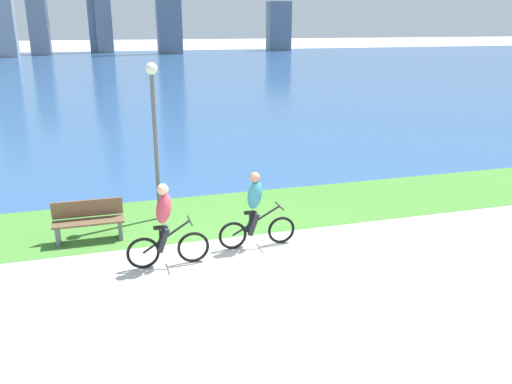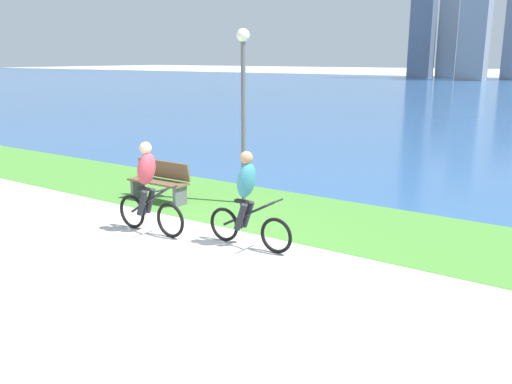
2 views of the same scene
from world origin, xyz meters
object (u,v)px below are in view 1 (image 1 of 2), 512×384
Objects in this scene: cyclist_lead at (256,210)px; bench_near_path at (88,221)px; cyclist_trailing at (165,226)px; lamppost_tall at (154,119)px.

bench_near_path is at bearing 158.15° from cyclist_lead.
cyclist_trailing reaches higher than cyclist_lead.
bench_near_path is at bearing -150.29° from lamppost_tall.
lamppost_tall reaches higher than cyclist_trailing.
cyclist_trailing is (-1.93, -0.40, 0.01)m from cyclist_lead.
cyclist_lead is 1.12× the size of bench_near_path.
lamppost_tall is at bearing 127.39° from cyclist_lead.
cyclist_lead is 3.67m from bench_near_path.
cyclist_lead is at bearing 11.70° from cyclist_trailing.
lamppost_tall is at bearing 29.71° from bench_near_path.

